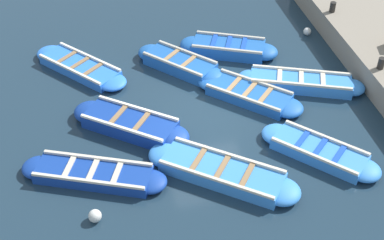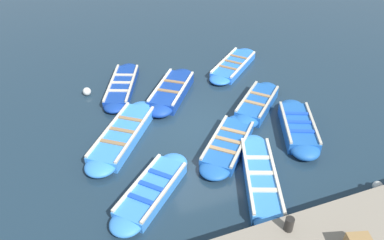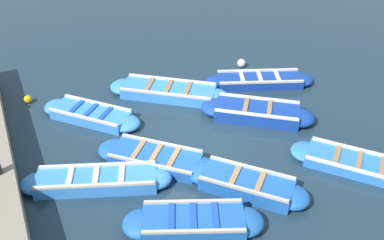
{
  "view_description": "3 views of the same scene",
  "coord_description": "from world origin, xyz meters",
  "px_view_note": "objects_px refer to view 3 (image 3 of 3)",
  "views": [
    {
      "loc": [
        2.97,
        11.64,
        9.72
      ],
      "look_at": [
        0.67,
        0.7,
        0.38
      ],
      "focal_mm": 50.0,
      "sensor_mm": 36.0,
      "label": 1
    },
    {
      "loc": [
        -9.42,
        3.84,
        7.54
      ],
      "look_at": [
        -0.05,
        0.37,
        0.45
      ],
      "focal_mm": 35.0,
      "sensor_mm": 36.0,
      "label": 2
    },
    {
      "loc": [
        -4.25,
        -9.2,
        8.13
      ],
      "look_at": [
        0.25,
        0.63,
        0.32
      ],
      "focal_mm": 42.0,
      "sensor_mm": 36.0,
      "label": 3
    }
  ],
  "objects_px": {
    "boat_end_of_row": "(259,81)",
    "buoy_white_drifting": "(28,99)",
    "boat_broadside": "(91,115)",
    "boat_near_quay": "(169,92)",
    "boat_drifting": "(358,165)",
    "boat_bow_out": "(257,112)",
    "boat_mid_row": "(156,158)",
    "boat_outer_left": "(97,181)",
    "boat_centre": "(193,223)",
    "buoy_yellow_far": "(241,63)",
    "boat_outer_right": "(247,185)"
  },
  "relations": [
    {
      "from": "boat_outer_right",
      "to": "boat_centre",
      "type": "bearing_deg",
      "value": -161.92
    },
    {
      "from": "boat_broadside",
      "to": "buoy_white_drifting",
      "type": "relative_size",
      "value": 11.16
    },
    {
      "from": "boat_drifting",
      "to": "boat_bow_out",
      "type": "height_order",
      "value": "boat_bow_out"
    },
    {
      "from": "boat_drifting",
      "to": "buoy_yellow_far",
      "type": "xyz_separation_m",
      "value": [
        -0.04,
        6.21,
        0.01
      ]
    },
    {
      "from": "boat_outer_left",
      "to": "boat_centre",
      "type": "bearing_deg",
      "value": -54.39
    },
    {
      "from": "boat_drifting",
      "to": "boat_outer_right",
      "type": "distance_m",
      "value": 3.17
    },
    {
      "from": "boat_end_of_row",
      "to": "buoy_white_drifting",
      "type": "xyz_separation_m",
      "value": [
        -7.46,
        2.16,
        -0.02
      ]
    },
    {
      "from": "boat_broadside",
      "to": "boat_drifting",
      "type": "distance_m",
      "value": 7.91
    },
    {
      "from": "buoy_yellow_far",
      "to": "buoy_white_drifting",
      "type": "relative_size",
      "value": 1.18
    },
    {
      "from": "boat_broadside",
      "to": "boat_outer_left",
      "type": "relative_size",
      "value": 0.76
    },
    {
      "from": "boat_near_quay",
      "to": "boat_bow_out",
      "type": "relative_size",
      "value": 1.13
    },
    {
      "from": "boat_broadside",
      "to": "boat_bow_out",
      "type": "xyz_separation_m",
      "value": [
        4.7,
        -2.07,
        0.04
      ]
    },
    {
      "from": "boat_drifting",
      "to": "boat_bow_out",
      "type": "xyz_separation_m",
      "value": [
        -1.22,
        3.18,
        0.06
      ]
    },
    {
      "from": "boat_broadside",
      "to": "boat_end_of_row",
      "type": "distance_m",
      "value": 5.83
    },
    {
      "from": "boat_near_quay",
      "to": "boat_broadside",
      "type": "bearing_deg",
      "value": -175.19
    },
    {
      "from": "boat_broadside",
      "to": "boat_drifting",
      "type": "height_order",
      "value": "boat_broadside"
    },
    {
      "from": "boat_outer_left",
      "to": "boat_broadside",
      "type": "bearing_deg",
      "value": 78.44
    },
    {
      "from": "boat_centre",
      "to": "boat_near_quay",
      "type": "relative_size",
      "value": 0.88
    },
    {
      "from": "boat_near_quay",
      "to": "boat_end_of_row",
      "type": "xyz_separation_m",
      "value": [
        3.14,
        -0.62,
        -0.02
      ]
    },
    {
      "from": "boat_mid_row",
      "to": "buoy_white_drifting",
      "type": "distance_m",
      "value": 5.29
    },
    {
      "from": "buoy_white_drifting",
      "to": "boat_centre",
      "type": "bearing_deg",
      "value": -69.16
    },
    {
      "from": "boat_end_of_row",
      "to": "boat_outer_left",
      "type": "xyz_separation_m",
      "value": [
        -6.43,
        -2.58,
        0.03
      ]
    },
    {
      "from": "buoy_yellow_far",
      "to": "boat_broadside",
      "type": "bearing_deg",
      "value": -170.74
    },
    {
      "from": "boat_centre",
      "to": "boat_mid_row",
      "type": "height_order",
      "value": "boat_centre"
    },
    {
      "from": "boat_centre",
      "to": "boat_end_of_row",
      "type": "relative_size",
      "value": 0.89
    },
    {
      "from": "boat_centre",
      "to": "boat_drifting",
      "type": "xyz_separation_m",
      "value": [
        4.87,
        0.03,
        -0.06
      ]
    },
    {
      "from": "boat_near_quay",
      "to": "boat_outer_left",
      "type": "xyz_separation_m",
      "value": [
        -3.29,
        -3.2,
        0.0
      ]
    },
    {
      "from": "boat_broadside",
      "to": "boat_near_quay",
      "type": "distance_m",
      "value": 2.69
    },
    {
      "from": "boat_centre",
      "to": "boat_mid_row",
      "type": "relative_size",
      "value": 1.08
    },
    {
      "from": "boat_near_quay",
      "to": "buoy_yellow_far",
      "type": "xyz_separation_m",
      "value": [
        3.2,
        0.73,
        -0.02
      ]
    },
    {
      "from": "boat_drifting",
      "to": "boat_near_quay",
      "type": "relative_size",
      "value": 0.87
    },
    {
      "from": "buoy_white_drifting",
      "to": "boat_bow_out",
      "type": "bearing_deg",
      "value": -31.25
    },
    {
      "from": "boat_mid_row",
      "to": "buoy_yellow_far",
      "type": "relative_size",
      "value": 9.96
    },
    {
      "from": "boat_centre",
      "to": "buoy_white_drifting",
      "type": "distance_m",
      "value": 7.55
    },
    {
      "from": "boat_drifting",
      "to": "boat_near_quay",
      "type": "distance_m",
      "value": 6.36
    },
    {
      "from": "boat_outer_right",
      "to": "buoy_white_drifting",
      "type": "distance_m",
      "value": 7.85
    },
    {
      "from": "boat_mid_row",
      "to": "buoy_yellow_far",
      "type": "height_order",
      "value": "boat_mid_row"
    },
    {
      "from": "boat_mid_row",
      "to": "boat_bow_out",
      "type": "xyz_separation_m",
      "value": [
        3.62,
        0.69,
        0.04
      ]
    },
    {
      "from": "boat_broadside",
      "to": "boat_end_of_row",
      "type": "relative_size",
      "value": 0.78
    },
    {
      "from": "boat_centre",
      "to": "buoy_white_drifting",
      "type": "height_order",
      "value": "boat_centre"
    },
    {
      "from": "boat_outer_right",
      "to": "boat_outer_left",
      "type": "height_order",
      "value": "boat_outer_right"
    },
    {
      "from": "boat_centre",
      "to": "boat_outer_right",
      "type": "relative_size",
      "value": 1.16
    },
    {
      "from": "boat_outer_left",
      "to": "boat_bow_out",
      "type": "distance_m",
      "value": 5.38
    },
    {
      "from": "boat_near_quay",
      "to": "boat_bow_out",
      "type": "bearing_deg",
      "value": -48.69
    },
    {
      "from": "boat_outer_right",
      "to": "boat_near_quay",
      "type": "bearing_deg",
      "value": 91.36
    },
    {
      "from": "boat_outer_left",
      "to": "buoy_white_drifting",
      "type": "relative_size",
      "value": 14.59
    },
    {
      "from": "boat_end_of_row",
      "to": "boat_outer_left",
      "type": "height_order",
      "value": "boat_outer_left"
    },
    {
      "from": "boat_outer_right",
      "to": "boat_drifting",
      "type": "bearing_deg",
      "value": -9.83
    },
    {
      "from": "boat_outer_left",
      "to": "buoy_yellow_far",
      "type": "bearing_deg",
      "value": 31.23
    },
    {
      "from": "boat_drifting",
      "to": "boat_end_of_row",
      "type": "height_order",
      "value": "boat_end_of_row"
    }
  ]
}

